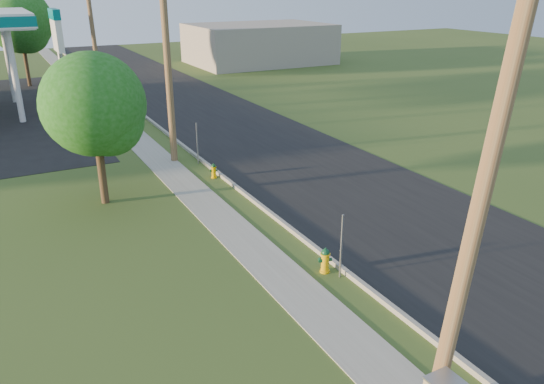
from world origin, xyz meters
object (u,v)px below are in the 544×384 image
object	(u,v)px
utility_pole_far	(93,30)
tree_verge	(97,109)
utility_pole_mid	(167,56)
hydrant_far	(125,104)
tree_lot	(21,23)
hydrant_near	(325,260)
price_pylon	(58,38)
utility_pole_near	(484,185)
hydrant_mid	(214,171)

from	to	relation	value
utility_pole_far	tree_verge	distance (m)	22.25
utility_pole_mid	hydrant_far	distance (m)	13.20
tree_lot	tree_verge	bearing A→B (deg)	-89.30
tree_lot	hydrant_far	xyz separation A→B (m)	(4.85, -12.32, -4.70)
utility_pole_mid	hydrant_near	distance (m)	13.18
price_pylon	utility_pole_near	bearing A→B (deg)	-80.58
tree_verge	hydrant_far	distance (m)	17.18
utility_pole_mid	hydrant_far	bearing A→B (deg)	87.50
tree_verge	hydrant_far	world-z (taller)	tree_verge
hydrant_mid	utility_pole_far	bearing A→B (deg)	92.10
utility_pole_mid	utility_pole_far	size ratio (longest dim) A/B	1.03
price_pylon	hydrant_far	world-z (taller)	price_pylon
tree_verge	hydrant_near	xyz separation A→B (m)	(4.57, -8.48, -3.34)
tree_verge	tree_lot	distance (m)	28.58
utility_pole_near	utility_pole_far	distance (m)	36.00
tree_lot	hydrant_mid	size ratio (longest dim) A/B	11.66
utility_pole_mid	hydrant_near	size ratio (longest dim) A/B	12.17
hydrant_far	price_pylon	bearing A→B (deg)	-122.93
utility_pole_near	tree_lot	bearing A→B (deg)	95.77
price_pylon	hydrant_far	size ratio (longest dim) A/B	10.10
utility_pole_near	utility_pole_mid	bearing A→B (deg)	90.00
tree_verge	hydrant_near	size ratio (longest dim) A/B	7.21
hydrant_near	hydrant_far	size ratio (longest dim) A/B	1.19
tree_lot	hydrant_near	xyz separation A→B (m)	(4.92, -37.03, -4.63)
utility_pole_near	tree_verge	world-z (taller)	utility_pole_near
utility_pole_far	hydrant_far	xyz separation A→B (m)	(0.54, -5.65, -4.47)
utility_pole_near	hydrant_near	distance (m)	7.19
utility_pole_mid	price_pylon	bearing A→B (deg)	125.34
utility_pole_far	hydrant_near	distance (m)	30.68
hydrant_mid	hydrant_near	bearing A→B (deg)	-91.02
tree_lot	utility_pole_near	bearing A→B (deg)	-84.23
tree_verge	utility_pole_mid	bearing A→B (deg)	44.32
utility_pole_far	hydrant_near	world-z (taller)	utility_pole_far
utility_pole_far	tree_lot	size ratio (longest dim) A/B	1.22
tree_lot	hydrant_mid	xyz separation A→B (m)	(5.08, -27.84, -4.70)
tree_verge	hydrant_mid	size ratio (longest dim) A/B	8.67
utility_pole_mid	tree_verge	distance (m)	5.67
utility_pole_mid	tree_lot	world-z (taller)	utility_pole_mid
price_pylon	tree_lot	size ratio (longest dim) A/B	0.88
price_pylon	hydrant_far	bearing A→B (deg)	57.07
hydrant_mid	hydrant_far	size ratio (longest dim) A/B	0.99
utility_pole_near	hydrant_near	xyz separation A→B (m)	(0.61, 5.65, -4.41)
utility_pole_mid	tree_lot	distance (m)	25.05
tree_verge	hydrant_far	bearing A→B (deg)	74.50
utility_pole_near	hydrant_mid	size ratio (longest dim) A/B	14.16
utility_pole_near	hydrant_mid	xyz separation A→B (m)	(0.78, 14.84, -4.48)
utility_pole_mid	tree_verge	world-z (taller)	utility_pole_mid
utility_pole_near	hydrant_far	distance (m)	30.69
utility_pole_near	utility_pole_far	bearing A→B (deg)	90.00
price_pylon	tree_verge	size ratio (longest dim) A/B	1.18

